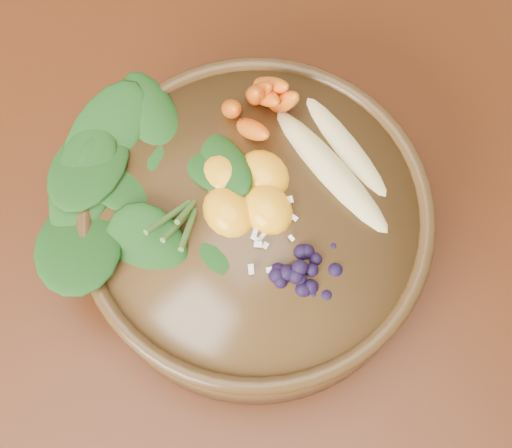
{
  "coord_description": "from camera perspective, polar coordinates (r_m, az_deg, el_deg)",
  "views": [
    {
      "loc": [
        0.15,
        -0.12,
        1.39
      ],
      "look_at": [
        0.29,
        0.05,
        0.8
      ],
      "focal_mm": 50.0,
      "sensor_mm": 36.0,
      "label": 1
    }
  ],
  "objects": [
    {
      "name": "blueberry_pile",
      "position": [
        0.56,
        3.64,
        -3.09
      ],
      "size": [
        0.15,
        0.12,
        0.04
      ],
      "primitive_type": null,
      "rotation": [
        0.0,
        0.0,
        -0.12
      ],
      "color": "black",
      "rests_on": "stoneware_bowl"
    },
    {
      "name": "mandarin_cluster",
      "position": [
        0.59,
        -0.8,
        3.12
      ],
      "size": [
        0.1,
        0.11,
        0.03
      ],
      "primitive_type": null,
      "rotation": [
        0.0,
        0.0,
        -0.12
      ],
      "color": "#FFA315",
      "rests_on": "stoneware_bowl"
    },
    {
      "name": "carrot_cluster",
      "position": [
        0.6,
        0.26,
        11.08
      ],
      "size": [
        0.07,
        0.07,
        0.08
      ],
      "primitive_type": null,
      "rotation": [
        0.0,
        0.0,
        -0.12
      ],
      "color": "orange",
      "rests_on": "stoneware_bowl"
    },
    {
      "name": "coconut_flakes",
      "position": [
        0.59,
        1.25,
        -0.35
      ],
      "size": [
        0.1,
        0.08,
        0.01
      ],
      "primitive_type": null,
      "rotation": [
        0.0,
        0.0,
        -0.12
      ],
      "color": "white",
      "rests_on": "stoneware_bowl"
    },
    {
      "name": "stoneware_bowl",
      "position": [
        0.64,
        -0.0,
        -0.31
      ],
      "size": [
        0.34,
        0.34,
        0.08
      ],
      "primitive_type": "cylinder",
      "rotation": [
        0.0,
        0.0,
        -0.12
      ],
      "color": "#463019",
      "rests_on": "dining_table"
    },
    {
      "name": "banana_halves",
      "position": [
        0.61,
        6.75,
        5.85
      ],
      "size": [
        0.06,
        0.17,
        0.03
      ],
      "rotation": [
        0.0,
        0.0,
        -0.12
      ],
      "color": "#E0CC84",
      "rests_on": "stoneware_bowl"
    },
    {
      "name": "kale_heap",
      "position": [
        0.59,
        -7.06,
        4.31
      ],
      "size": [
        0.22,
        0.2,
        0.05
      ],
      "primitive_type": null,
      "rotation": [
        0.0,
        0.0,
        -0.12
      ],
      "color": "#1D4818",
      "rests_on": "stoneware_bowl"
    }
  ]
}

